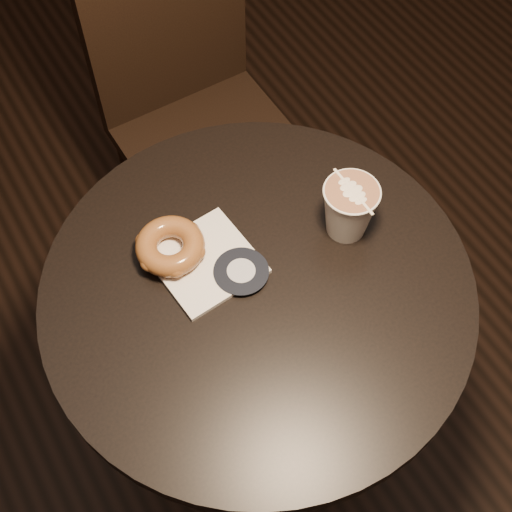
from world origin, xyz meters
name	(u,v)px	position (x,y,z in m)	size (l,w,h in m)	color
cafe_table	(257,339)	(0.00, 0.00, 0.55)	(0.70, 0.70, 0.75)	black
chair	(190,90)	(0.20, 0.63, 0.54)	(0.39, 0.39, 0.97)	black
pastry_bag	(206,262)	(-0.05, 0.08, 0.75)	(0.15, 0.15, 0.01)	white
doughnut	(170,246)	(-0.09, 0.12, 0.78)	(0.11, 0.11, 0.04)	#602F19
latte_cup	(349,210)	(0.18, 0.02, 0.80)	(0.09, 0.09, 0.10)	silver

